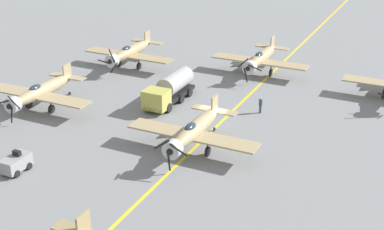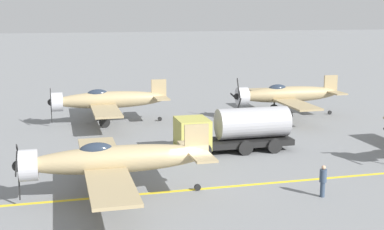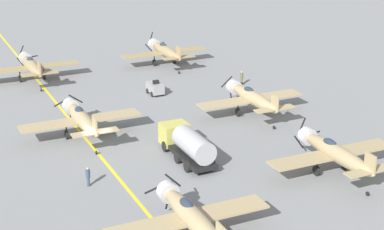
% 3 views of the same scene
% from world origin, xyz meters
% --- Properties ---
extents(ground_plane, '(400.00, 400.00, 0.00)m').
position_xyz_m(ground_plane, '(0.00, 0.00, 0.00)').
color(ground_plane, slate).
extents(taxiway_stripe, '(0.30, 160.00, 0.01)m').
position_xyz_m(taxiway_stripe, '(0.00, 0.00, 0.00)').
color(taxiway_stripe, yellow).
rests_on(taxiway_stripe, ground).
extents(airplane_mid_right, '(12.00, 9.98, 3.65)m').
position_xyz_m(airplane_mid_right, '(18.19, 2.69, 2.01)').
color(airplane_mid_right, tan).
rests_on(airplane_mid_right, ground).
extents(airplane_near_right, '(12.00, 9.98, 3.69)m').
position_xyz_m(airplane_near_right, '(17.16, -13.11, 2.01)').
color(airplane_near_right, '#9F8A62').
rests_on(airplane_near_right, ground).
extents(airplane_mid_center, '(12.00, 9.98, 3.65)m').
position_xyz_m(airplane_mid_center, '(-0.19, 4.21, 2.01)').
color(airplane_mid_center, tan).
rests_on(airplane_mid_center, ground).
extents(fuel_tanker, '(2.68, 8.00, 2.98)m').
position_xyz_m(fuel_tanker, '(7.05, -4.84, 1.51)').
color(fuel_tanker, black).
rests_on(fuel_tanker, ground).
extents(ground_crew_walking, '(0.37, 0.37, 1.70)m').
position_xyz_m(ground_crew_walking, '(-2.75, -6.38, 0.93)').
color(ground_crew_walking, '#334256').
rests_on(ground_crew_walking, ground).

